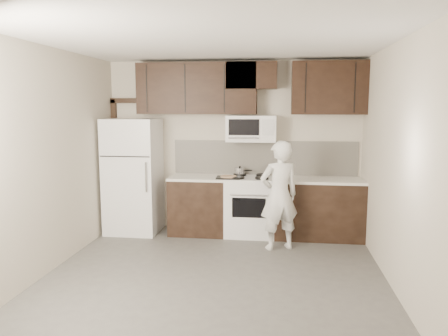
% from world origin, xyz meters
% --- Properties ---
extents(floor, '(4.50, 4.50, 0.00)m').
position_xyz_m(floor, '(0.00, 0.00, 0.00)').
color(floor, '#4E4C49').
rests_on(floor, ground).
extents(back_wall, '(4.00, 0.00, 4.00)m').
position_xyz_m(back_wall, '(0.00, 2.25, 1.35)').
color(back_wall, beige).
rests_on(back_wall, ground).
extents(ceiling, '(4.50, 4.50, 0.00)m').
position_xyz_m(ceiling, '(0.00, 0.00, 2.70)').
color(ceiling, white).
rests_on(ceiling, back_wall).
extents(counter_run, '(2.95, 0.64, 0.91)m').
position_xyz_m(counter_run, '(0.60, 1.94, 0.46)').
color(counter_run, black).
rests_on(counter_run, floor).
extents(stove, '(0.76, 0.66, 0.94)m').
position_xyz_m(stove, '(0.30, 1.94, 0.46)').
color(stove, white).
rests_on(stove, floor).
extents(backsplash, '(2.90, 0.02, 0.54)m').
position_xyz_m(backsplash, '(0.50, 2.24, 1.18)').
color(backsplash, beige).
rests_on(backsplash, counter_run).
extents(upper_cabinets, '(3.48, 0.35, 0.78)m').
position_xyz_m(upper_cabinets, '(0.21, 2.08, 2.28)').
color(upper_cabinets, black).
rests_on(upper_cabinets, back_wall).
extents(microwave, '(0.76, 0.42, 0.40)m').
position_xyz_m(microwave, '(0.30, 2.06, 1.65)').
color(microwave, white).
rests_on(microwave, upper_cabinets).
extents(refrigerator, '(0.80, 0.76, 1.80)m').
position_xyz_m(refrigerator, '(-1.55, 1.89, 0.90)').
color(refrigerator, white).
rests_on(refrigerator, floor).
extents(door_trim, '(0.50, 0.08, 2.12)m').
position_xyz_m(door_trim, '(-1.92, 2.21, 1.25)').
color(door_trim, black).
rests_on(door_trim, floor).
extents(saucepan, '(0.27, 0.16, 0.15)m').
position_xyz_m(saucepan, '(0.12, 2.09, 0.97)').
color(saucepan, silver).
rests_on(saucepan, stove).
extents(baking_tray, '(0.37, 0.28, 0.02)m').
position_xyz_m(baking_tray, '(-0.02, 1.80, 0.92)').
color(baking_tray, black).
rests_on(baking_tray, counter_run).
extents(pizza, '(0.25, 0.25, 0.02)m').
position_xyz_m(pizza, '(-0.02, 1.80, 0.94)').
color(pizza, tan).
rests_on(pizza, baking_tray).
extents(person, '(0.66, 0.55, 1.53)m').
position_xyz_m(person, '(0.74, 1.31, 0.76)').
color(person, silver).
rests_on(person, floor).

